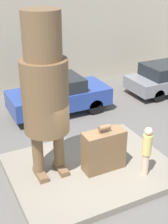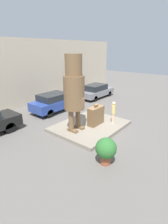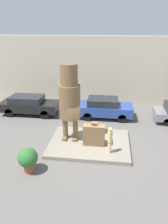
{
  "view_description": "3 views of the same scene",
  "coord_description": "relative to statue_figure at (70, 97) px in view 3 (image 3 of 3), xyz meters",
  "views": [
    {
      "loc": [
        -3.81,
        -7.14,
        5.96
      ],
      "look_at": [
        -0.13,
        0.23,
        2.03
      ],
      "focal_mm": 50.0,
      "sensor_mm": 36.0,
      "label": 1
    },
    {
      "loc": [
        -8.95,
        -6.75,
        5.25
      ],
      "look_at": [
        -0.87,
        -0.15,
        1.44
      ],
      "focal_mm": 28.0,
      "sensor_mm": 36.0,
      "label": 2
    },
    {
      "loc": [
        1.21,
        -11.89,
        7.07
      ],
      "look_at": [
        -0.34,
        -0.02,
        2.22
      ],
      "focal_mm": 35.0,
      "sensor_mm": 36.0,
      "label": 3
    }
  ],
  "objects": [
    {
      "name": "tourist",
      "position": [
        2.52,
        -1.39,
        -1.91
      ],
      "size": [
        0.27,
        0.27,
        1.59
      ],
      "color": "beige",
      "rests_on": "pedestal"
    },
    {
      "name": "parked_car_blue",
      "position": [
        2.0,
        4.18,
        -2.15
      ],
      "size": [
        4.31,
        1.88,
        1.62
      ],
      "color": "#284293",
      "rests_on": "ground_plane"
    },
    {
      "name": "pedestal",
      "position": [
        1.26,
        -0.31,
        -2.89
      ],
      "size": [
        4.93,
        3.89,
        0.22
      ],
      "color": "gray",
      "rests_on": "ground_plane"
    },
    {
      "name": "building_backdrop",
      "position": [
        1.26,
        7.7,
        0.06
      ],
      "size": [
        28.0,
        0.6,
        6.13
      ],
      "color": "beige",
      "rests_on": "ground_plane"
    },
    {
      "name": "parked_car_black",
      "position": [
        -4.25,
        4.09,
        -2.15
      ],
      "size": [
        4.79,
        1.85,
        1.58
      ],
      "color": "black",
      "rests_on": "ground_plane"
    },
    {
      "name": "statue_figure",
      "position": [
        0.0,
        0.0,
        0.0
      ],
      "size": [
        1.29,
        1.29,
        4.76
      ],
      "color": "brown",
      "rests_on": "pedestal"
    },
    {
      "name": "planter_pot",
      "position": [
        -1.53,
        -3.37,
        -2.22
      ],
      "size": [
        1.01,
        1.01,
        1.35
      ],
      "color": "brown",
      "rests_on": "ground_plane"
    },
    {
      "name": "giant_suitcase",
      "position": [
        1.56,
        -0.57,
        -2.14
      ],
      "size": [
        1.29,
        0.55,
        1.5
      ],
      "color": "brown",
      "rests_on": "pedestal"
    },
    {
      "name": "ground_plane",
      "position": [
        1.26,
        -0.31,
        -3.0
      ],
      "size": [
        60.0,
        60.0,
        0.0
      ],
      "primitive_type": "plane",
      "color": "#605B56"
    }
  ]
}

